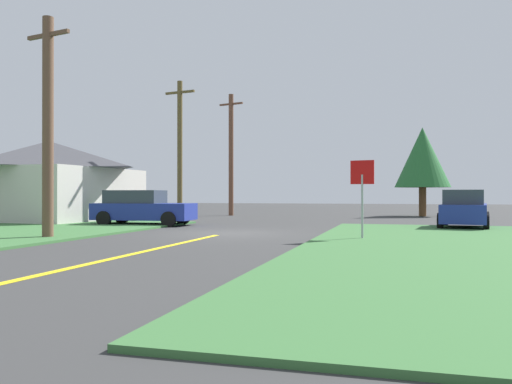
# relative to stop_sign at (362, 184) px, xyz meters

# --- Properties ---
(ground_plane) EXTENTS (120.00, 120.00, 0.00)m
(ground_plane) POSITION_rel_stop_sign_xyz_m (-5.06, 1.72, -1.76)
(ground_plane) COLOR #343434
(lane_stripe_center) EXTENTS (0.20, 14.00, 0.01)m
(lane_stripe_center) POSITION_rel_stop_sign_xyz_m (-5.06, -6.28, -1.75)
(lane_stripe_center) COLOR yellow
(lane_stripe_center) RESTS_ON ground
(stop_sign) EXTENTS (0.73, 0.18, 2.50)m
(stop_sign) POSITION_rel_stop_sign_xyz_m (0.00, 0.00, 0.00)
(stop_sign) COLOR #9EA0A8
(stop_sign) RESTS_ON ground
(parked_car_near_building) EXTENTS (4.67, 2.23, 1.62)m
(parked_car_near_building) POSITION_rel_stop_sign_xyz_m (-10.39, 5.33, -0.95)
(parked_car_near_building) COLOR navy
(parked_car_near_building) RESTS_ON ground
(car_on_crossroad) EXTENTS (2.42, 4.32, 1.62)m
(car_on_crossroad) POSITION_rel_stop_sign_xyz_m (3.74, 6.92, -0.95)
(car_on_crossroad) COLOR navy
(car_on_crossroad) RESTS_ON ground
(utility_pole_near) EXTENTS (1.79, 0.48, 7.15)m
(utility_pole_near) POSITION_rel_stop_sign_xyz_m (-9.79, -2.14, 1.90)
(utility_pole_near) COLOR brown
(utility_pole_near) RESTS_ON ground
(utility_pole_mid) EXTENTS (1.79, 0.43, 7.52)m
(utility_pole_mid) POSITION_rel_stop_sign_xyz_m (-10.27, 9.38, 2.14)
(utility_pole_mid) COLOR brown
(utility_pole_mid) RESTS_ON ground
(utility_pole_far) EXTENTS (1.77, 0.56, 8.18)m
(utility_pole_far) POSITION_rel_stop_sign_xyz_m (-9.84, 16.90, 2.43)
(utility_pole_far) COLOR brown
(utility_pole_far) RESTS_ON ground
(oak_tree_left) EXTENTS (3.55, 3.55, 5.80)m
(oak_tree_left) POSITION_rel_stop_sign_xyz_m (2.56, 19.08, 2.06)
(oak_tree_left) COLOR brown
(oak_tree_left) RESTS_ON ground
(barn) EXTENTS (7.99, 8.07, 4.33)m
(barn) POSITION_rel_stop_sign_xyz_m (-17.25, 7.76, 0.41)
(barn) COLOR beige
(barn) RESTS_ON ground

